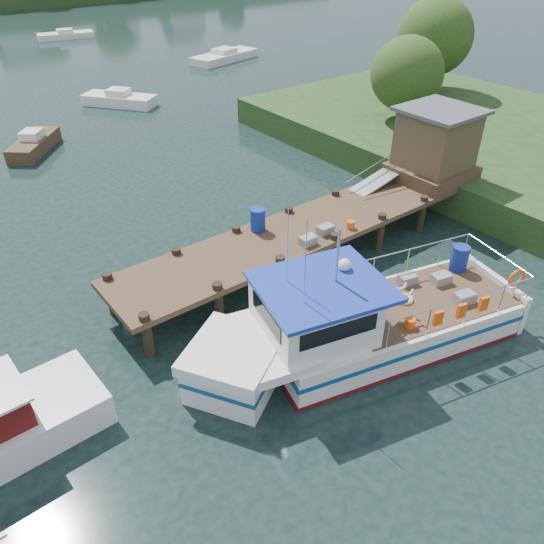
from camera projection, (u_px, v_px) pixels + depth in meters
ground_plane at (269, 274)px, 19.70m from camera, size 160.00×160.00×0.00m
near_shore at (544, 131)px, 26.62m from camera, size 16.00×30.00×7.76m
dock at (394, 174)px, 21.74m from camera, size 16.60×3.00×4.78m
lobster_boat at (353, 326)px, 15.71m from camera, size 10.93×5.31×5.28m
moored_rowboat at (34, 144)px, 29.58m from camera, size 3.78×4.09×1.21m
moored_far at (65, 35)px, 56.67m from camera, size 5.91×3.11×0.96m
moored_b at (119, 99)px, 36.83m from camera, size 4.42×5.09×1.12m
moored_c at (224, 56)px, 48.07m from camera, size 7.12×3.85×1.07m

